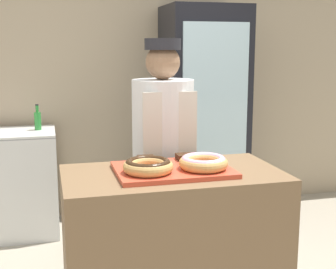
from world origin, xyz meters
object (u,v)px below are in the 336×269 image
Objects in this scene: donut_light_glaze at (203,162)px; brownie_back_left at (146,159)px; baker_person at (163,162)px; beverage_fridge at (203,115)px; bottle_green at (38,120)px; serving_tray at (173,170)px; brownie_back_right at (185,157)px; donut_chocolate_glaze at (148,165)px; chest_freezer at (2,183)px.

donut_light_glaze is 0.33m from brownie_back_left.
beverage_fridge is (0.68, 1.20, 0.12)m from baker_person.
baker_person reaches higher than bottle_green.
bottle_green is at bearing 122.35° from baker_person.
donut_light_glaze reaches higher than serving_tray.
brownie_back_right is 0.05× the size of beverage_fridge.
brownie_back_left is (-0.11, 0.15, 0.03)m from serving_tray.
beverage_fridge reaches higher than baker_person.
bottle_green is at bearing 106.58° from donut_chocolate_glaze.
donut_chocolate_glaze is at bearing -116.54° from beverage_fridge.
baker_person reaches higher than brownie_back_right.
donut_light_glaze is 2.05m from bottle_green.
brownie_back_left is 1.00× the size of brownie_back_right.
donut_chocolate_glaze is 0.28× the size of chest_freezer.
donut_chocolate_glaze and donut_light_glaze have the same top height.
bottle_green is (-0.79, 1.24, 0.12)m from baker_person.
serving_tray is at bearing -54.17° from brownie_back_left.
brownie_back_left is at bearing -60.76° from chest_freezer.
donut_light_glaze is 0.22m from brownie_back_right.
baker_person is (-0.02, 0.41, -0.13)m from brownie_back_right.
baker_person is at bearing -47.66° from chest_freezer.
brownie_back_right is 0.05× the size of baker_person.
brownie_back_right is at bearing 0.00° from brownie_back_left.
beverage_fridge is at bearing 60.52° from baker_person.
beverage_fridge is 2.15× the size of chest_freezer.
donut_chocolate_glaze is at bearing -73.42° from bottle_green.
brownie_back_left is (0.04, 0.21, -0.02)m from donut_chocolate_glaze.
baker_person reaches higher than serving_tray.
baker_person is 0.84× the size of beverage_fridge.
beverage_fridge reaches higher than brownie_back_left.
brownie_back_right is 2.04m from chest_freezer.
brownie_back_left is 1.93m from chest_freezer.
brownie_back_right is at bearing -87.11° from baker_person.
serving_tray is 0.17m from donut_light_glaze.
chest_freezer is (-1.12, 1.62, -0.53)m from brownie_back_right.
bottle_green is at bearing 111.23° from serving_tray.
baker_person is (-0.06, 0.62, -0.15)m from donut_light_glaze.
beverage_fridge reaches higher than donut_chocolate_glaze.
bottle_green is at bearing 116.06° from brownie_back_right.
donut_light_glaze is 0.15× the size of baker_person.
chest_freezer is at bearing 119.84° from serving_tray.
baker_person is at bearing 64.46° from brownie_back_left.
chest_freezer is (-1.01, 1.77, -0.51)m from serving_tray.
serving_tray is 0.19m from brownie_back_left.
donut_light_glaze is 2.85× the size of brownie_back_left.
donut_light_glaze reaches higher than chest_freezer.
beverage_fridge is at bearing 71.16° from donut_light_glaze.
brownie_back_right reaches higher than serving_tray.
donut_light_glaze is 2.85× the size of brownie_back_right.
bottle_green is (-0.59, 1.65, -0.01)m from brownie_back_left.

